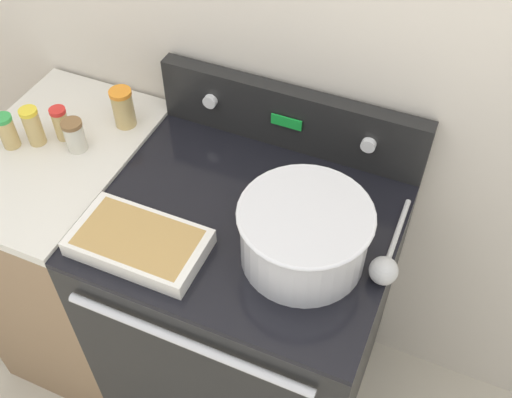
% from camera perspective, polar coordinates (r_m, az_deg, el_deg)
% --- Properties ---
extents(kitchen_wall, '(8.00, 0.05, 2.50)m').
position_cam_1_polar(kitchen_wall, '(1.61, 4.43, 14.82)').
color(kitchen_wall, beige).
rests_on(kitchen_wall, ground_plane).
extents(stove_range, '(0.78, 0.69, 0.94)m').
position_cam_1_polar(stove_range, '(1.93, -0.76, -10.84)').
color(stove_range, black).
rests_on(stove_range, ground_plane).
extents(control_panel, '(0.78, 0.07, 0.19)m').
position_cam_1_polar(control_panel, '(1.69, 3.30, 7.71)').
color(control_panel, black).
rests_on(control_panel, stove_range).
extents(side_counter, '(0.45, 0.66, 0.95)m').
position_cam_1_polar(side_counter, '(2.15, -16.01, -4.80)').
color(side_counter, '#896B4C').
rests_on(side_counter, ground_plane).
extents(mixing_bowl, '(0.32, 0.32, 0.16)m').
position_cam_1_polar(mixing_bowl, '(1.41, 4.62, -3.19)').
color(mixing_bowl, silver).
rests_on(mixing_bowl, stove_range).
extents(casserole_dish, '(0.33, 0.19, 0.05)m').
position_cam_1_polar(casserole_dish, '(1.50, -11.10, -4.04)').
color(casserole_dish, silver).
rests_on(casserole_dish, stove_range).
extents(ladle, '(0.07, 0.30, 0.07)m').
position_cam_1_polar(ladle, '(1.45, 12.22, -6.24)').
color(ladle, '#B7B7B7').
rests_on(ladle, stove_range).
extents(spice_jar_orange_cap, '(0.07, 0.07, 0.12)m').
position_cam_1_polar(spice_jar_orange_cap, '(1.80, -12.54, 8.49)').
color(spice_jar_orange_cap, tan).
rests_on(spice_jar_orange_cap, side_counter).
extents(spice_jar_brown_cap, '(0.06, 0.06, 0.10)m').
position_cam_1_polar(spice_jar_brown_cap, '(1.76, -16.90, 5.82)').
color(spice_jar_brown_cap, beige).
rests_on(spice_jar_brown_cap, side_counter).
extents(spice_jar_red_cap, '(0.05, 0.05, 0.10)m').
position_cam_1_polar(spice_jar_red_cap, '(1.81, -18.08, 6.88)').
color(spice_jar_red_cap, tan).
rests_on(spice_jar_red_cap, side_counter).
extents(spice_jar_yellow_cap, '(0.05, 0.05, 0.12)m').
position_cam_1_polar(spice_jar_yellow_cap, '(1.81, -20.47, 6.52)').
color(spice_jar_yellow_cap, tan).
rests_on(spice_jar_yellow_cap, side_counter).
extents(spice_jar_green_cap, '(0.05, 0.05, 0.10)m').
position_cam_1_polar(spice_jar_green_cap, '(1.83, -22.61, 5.99)').
color(spice_jar_green_cap, tan).
rests_on(spice_jar_green_cap, side_counter).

